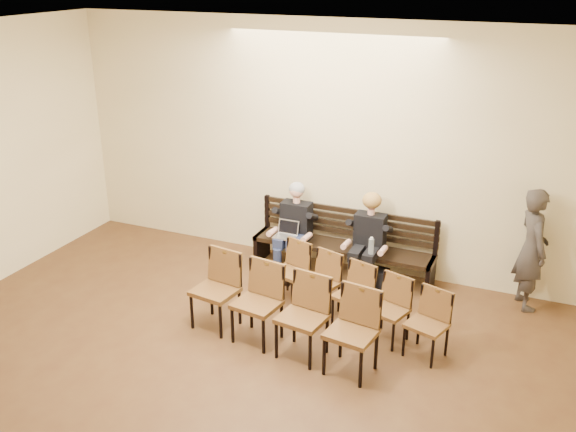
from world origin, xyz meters
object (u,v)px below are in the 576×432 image
bench (342,260)px  bag (375,277)px  seated_man (294,229)px  water_bottle (371,254)px  chair_row_front (279,311)px  passerby (533,240)px  laptop (285,239)px  chair_row_back (353,297)px  seated_woman (368,244)px

bench → bag: bearing=-15.2°
seated_man → water_bottle: 1.24m
bag → chair_row_front: chair_row_front is taller
seated_man → chair_row_front: bearing=-71.9°
bench → water_bottle: size_ratio=10.86×
passerby → chair_row_front: size_ratio=0.80×
seated_man → chair_row_front: seated_man is taller
laptop → water_bottle: water_bottle is taller
laptop → chair_row_back: chair_row_back is taller
passerby → chair_row_back: bearing=101.1°
bag → passerby: (1.94, 0.24, 0.80)m
seated_man → bag: seated_man is taller
passerby → chair_row_front: (-2.53, -2.16, -0.45)m
chair_row_back → bench: bearing=131.7°
bag → chair_row_front: bearing=-107.0°
seated_man → bench: bearing=9.8°
bench → passerby: bearing=2.3°
seated_woman → laptop: size_ratio=3.92×
laptop → chair_row_back: bearing=-32.1°
bag → chair_row_back: chair_row_back is taller
bench → chair_row_front: chair_row_front is taller
bench → chair_row_back: chair_row_back is taller
laptop → chair_row_front: size_ratio=0.13×
laptop → seated_man: bearing=81.8°
bench → seated_woman: seated_woman is taller
bench → chair_row_front: 2.07m
seated_woman → passerby: 2.11m
seated_man → chair_row_back: (1.26, -1.14, -0.23)m
water_bottle → passerby: passerby is taller
bag → water_bottle: bearing=-92.7°
seated_woman → bag: seated_woman is taller
seated_man → seated_woman: size_ratio=1.05×
seated_man → chair_row_back: seated_man is taller
seated_woman → chair_row_back: bearing=-81.6°
chair_row_back → chair_row_front: bearing=-110.4°
water_bottle → chair_row_front: chair_row_front is taller
seated_man → laptop: 0.23m
seated_man → passerby: size_ratio=0.68×
seated_woman → passerby: passerby is taller
seated_man → seated_woman: seated_man is taller
bag → laptop: bearing=-171.3°
laptop → passerby: size_ratio=0.16×
seated_man → seated_woman: (1.09, 0.00, -0.03)m
laptop → water_bottle: size_ratio=1.27×
bench → seated_man: size_ratio=2.08×
bench → seated_woman: bearing=-16.8°
bench → chair_row_front: (-0.06, -2.06, 0.25)m
water_bottle → passerby: (1.95, 0.47, 0.35)m
seated_woman → water_bottle: size_ratio=4.98×
bench → bag: (0.53, -0.14, -0.10)m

